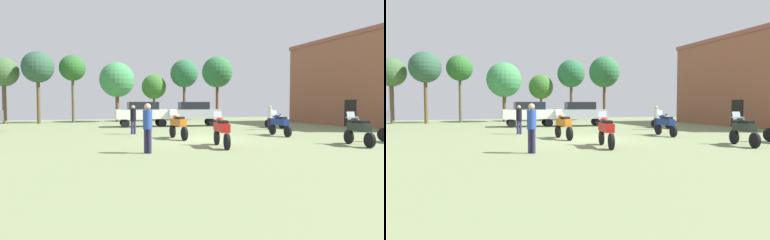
{
  "view_description": "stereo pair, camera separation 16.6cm",
  "coord_description": "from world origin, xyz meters",
  "views": [
    {
      "loc": [
        -6.21,
        -15.35,
        1.79
      ],
      "look_at": [
        1.33,
        4.96,
        0.77
      ],
      "focal_mm": 30.43,
      "sensor_mm": 36.0,
      "label": 1
    },
    {
      "loc": [
        -6.05,
        -15.41,
        1.79
      ],
      "look_at": [
        1.33,
        4.96,
        0.77
      ],
      "focal_mm": 30.43,
      "sensor_mm": 36.0,
      "label": 2
    }
  ],
  "objects": [
    {
      "name": "car_3",
      "position": [
        -0.81,
        10.6,
        1.19
      ],
      "size": [
        4.39,
        2.03,
        2.0
      ],
      "rotation": [
        0.0,
        0.0,
        1.52
      ],
      "color": "black",
      "rests_on": "ground"
    },
    {
      "name": "motorcycle_1",
      "position": [
        5.42,
        -4.72,
        0.74
      ],
      "size": [
        0.75,
        2.06,
        1.46
      ],
      "rotation": [
        0.0,
        0.0,
        -0.25
      ],
      "color": "black",
      "rests_on": "ground"
    },
    {
      "name": "motorcycle_8",
      "position": [
        -1.05,
        0.64,
        0.77
      ],
      "size": [
        0.62,
        2.3,
        1.51
      ],
      "rotation": [
        0.0,
        0.0,
        0.07
      ],
      "color": "black",
      "rests_on": "ground"
    },
    {
      "name": "brick_building",
      "position": [
        18.0,
        5.6,
        3.85
      ],
      "size": [
        6.12,
        14.52,
        7.7
      ],
      "color": "#94573F",
      "rests_on": "ground"
    },
    {
      "name": "ground_plane",
      "position": [
        0.0,
        0.0,
        0.01
      ],
      "size": [
        44.0,
        52.0,
        0.02
      ],
      "color": "#738157"
    },
    {
      "name": "tree_1",
      "position": [
        5.41,
        18.41,
        5.16
      ],
      "size": [
        3.02,
        3.02,
        6.69
      ],
      "color": "brown",
      "rests_on": "ground"
    },
    {
      "name": "tree_2",
      "position": [
        9.81,
        19.34,
        5.57
      ],
      "size": [
        3.59,
        3.59,
        7.38
      ],
      "color": "brown",
      "rests_on": "ground"
    },
    {
      "name": "tree_3",
      "position": [
        -1.73,
        19.02,
        4.36
      ],
      "size": [
        3.6,
        3.6,
        6.16
      ],
      "color": "brown",
      "rests_on": "ground"
    },
    {
      "name": "motorcycle_3",
      "position": [
        8.37,
        5.76,
        0.72
      ],
      "size": [
        0.69,
        2.08,
        1.44
      ],
      "rotation": [
        0.0,
        0.0,
        0.18
      ],
      "color": "black",
      "rests_on": "ground"
    },
    {
      "name": "tree_7",
      "position": [
        -6.05,
        18.95,
        5.36
      ],
      "size": [
        2.53,
        2.53,
        6.66
      ],
      "color": "#4E4A31",
      "rests_on": "ground"
    },
    {
      "name": "motorcycle_4",
      "position": [
        -0.34,
        -3.07,
        0.75
      ],
      "size": [
        0.72,
        2.28,
        1.48
      ],
      "rotation": [
        0.0,
        0.0,
        -0.18
      ],
      "color": "black",
      "rests_on": "ground"
    },
    {
      "name": "tree_4",
      "position": [
        -9.07,
        18.07,
        5.23
      ],
      "size": [
        2.88,
        2.88,
        6.71
      ],
      "color": "brown",
      "rests_on": "ground"
    },
    {
      "name": "person_2",
      "position": [
        7.03,
        4.39,
        1.01
      ],
      "size": [
        0.44,
        0.44,
        1.7
      ],
      "rotation": [
        0.0,
        0.0,
        5.08
      ],
      "color": "#292444",
      "rests_on": "ground"
    },
    {
      "name": "tree_5",
      "position": [
        -12.07,
        19.17,
        4.75
      ],
      "size": [
        2.68,
        2.68,
        6.15
      ],
      "color": "brown",
      "rests_on": "ground"
    },
    {
      "name": "person_1",
      "position": [
        -2.74,
        4.13,
        1.04
      ],
      "size": [
        0.4,
        0.4,
        1.74
      ],
      "rotation": [
        0.0,
        0.0,
        0.21
      ],
      "color": "#262651",
      "rests_on": "ground"
    },
    {
      "name": "person_3",
      "position": [
        -3.62,
        -3.76,
        1.09
      ],
      "size": [
        0.48,
        0.48,
        1.82
      ],
      "rotation": [
        0.0,
        0.0,
        2.32
      ],
      "color": "#2C2A4B",
      "rests_on": "ground"
    },
    {
      "name": "car_1",
      "position": [
        3.31,
        9.92,
        1.19
      ],
      "size": [
        4.51,
        2.4,
        2.0
      ],
      "rotation": [
        0.0,
        0.0,
        1.43
      ],
      "color": "black",
      "rests_on": "ground"
    },
    {
      "name": "motorcycle_5",
      "position": [
        4.93,
        0.27,
        0.73
      ],
      "size": [
        0.62,
        2.17,
        1.45
      ],
      "rotation": [
        0.0,
        0.0,
        -0.05
      ],
      "color": "black",
      "rests_on": "ground"
    },
    {
      "name": "tree_6",
      "position": [
        2.21,
        19.2,
        3.71
      ],
      "size": [
        2.64,
        2.64,
        5.04
      ],
      "color": "brown",
      "rests_on": "ground"
    }
  ]
}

